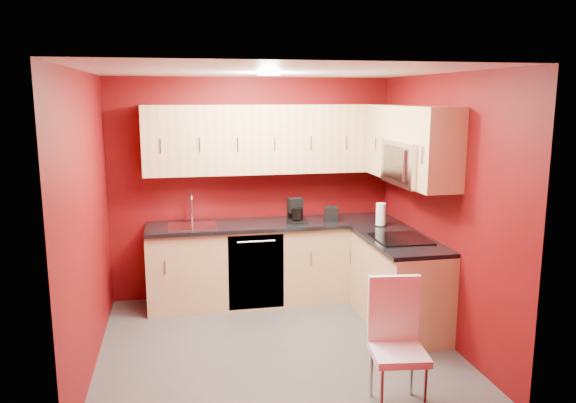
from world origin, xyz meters
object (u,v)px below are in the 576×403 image
object	(u,v)px
microwave	(414,163)
napkin_holder	(331,214)
paper_towel	(381,215)
dining_chair	(399,346)
coffee_maker	(297,211)
sink	(192,222)

from	to	relation	value
microwave	napkin_holder	xyz separation A→B (m)	(-0.55, 0.94, -0.67)
paper_towel	dining_chair	size ratio (longest dim) A/B	0.26
napkin_holder	dining_chair	distance (m)	2.40
paper_towel	coffee_maker	bearing A→B (deg)	159.60
microwave	paper_towel	distance (m)	0.87
napkin_holder	dining_chair	bearing A→B (deg)	-93.42
napkin_holder	dining_chair	size ratio (longest dim) A/B	0.16
microwave	sink	world-z (taller)	microwave
sink	dining_chair	distance (m)	2.82
microwave	sink	bearing A→B (deg)	154.40
sink	napkin_holder	xyz separation A→B (m)	(1.54, -0.07, 0.04)
sink	coffee_maker	bearing A→B (deg)	-4.58
napkin_holder	paper_towel	size ratio (longest dim) A/B	0.64
coffee_maker	paper_towel	distance (m)	0.91
sink	napkin_holder	world-z (taller)	sink
sink	napkin_holder	bearing A→B (deg)	-2.45
sink	coffee_maker	distance (m)	1.15
paper_towel	microwave	bearing A→B (deg)	-80.79
microwave	paper_towel	bearing A→B (deg)	99.21
sink	paper_towel	size ratio (longest dim) A/B	2.10
napkin_holder	coffee_maker	bearing A→B (deg)	-176.28
coffee_maker	napkin_holder	bearing A→B (deg)	-14.18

